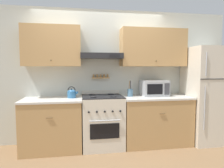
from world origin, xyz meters
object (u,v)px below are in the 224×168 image
stove_range (103,121)px  microwave (154,88)px  utensil_crock (130,92)px  refrigerator (207,95)px  tea_kettle (72,93)px

stove_range → microwave: 1.17m
microwave → utensil_crock: bearing=-177.9°
refrigerator → tea_kettle: refrigerator is taller
stove_range → microwave: size_ratio=2.05×
microwave → utensil_crock: size_ratio=1.64×
tea_kettle → microwave: (1.55, 0.02, 0.07)m
refrigerator → tea_kettle: (-2.59, 0.11, 0.07)m
utensil_crock → refrigerator: bearing=-4.1°
stove_range → tea_kettle: bearing=172.5°
stove_range → refrigerator: size_ratio=0.55×
tea_kettle → microwave: 1.56m
stove_range → microwave: (1.01, 0.09, 0.58)m
tea_kettle → microwave: bearing=0.7°
tea_kettle → refrigerator: bearing=-2.4°
tea_kettle → utensil_crock: 1.08m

